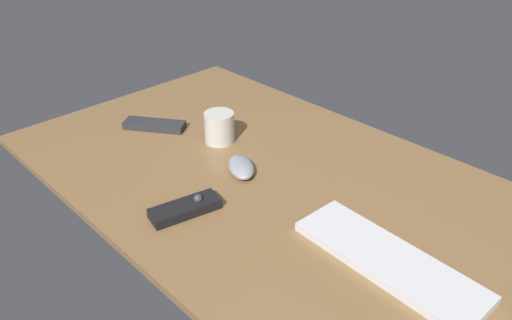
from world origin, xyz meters
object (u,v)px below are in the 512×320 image
Objects in this scene: media_remote at (186,208)px; coffee_mug at (219,127)px; computer_mouse at (241,167)px; tv_remote at (154,125)px; keyboard at (388,260)px.

coffee_mug is (-20.47, 27.85, 3.17)cm from media_remote.
coffee_mug is at bearing 49.13° from media_remote.
computer_mouse is 36.42cm from tv_remote.
coffee_mug reaches higher than tv_remote.
media_remote is 1.93× the size of coffee_mug.
tv_remote is 2.07× the size of coffee_mug.
keyboard is 82.03cm from tv_remote.
coffee_mug is at bearing -10.71° from tv_remote.
coffee_mug is at bearing 174.50° from keyboard.
media_remote is 0.93× the size of tv_remote.
computer_mouse is 0.69× the size of media_remote.
coffee_mug reaches higher than keyboard.
media_remote is (-41.83, -18.61, 0.28)cm from keyboard.
computer_mouse is at bearing -22.85° from coffee_mug.
keyboard is 2.17× the size of tv_remote.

